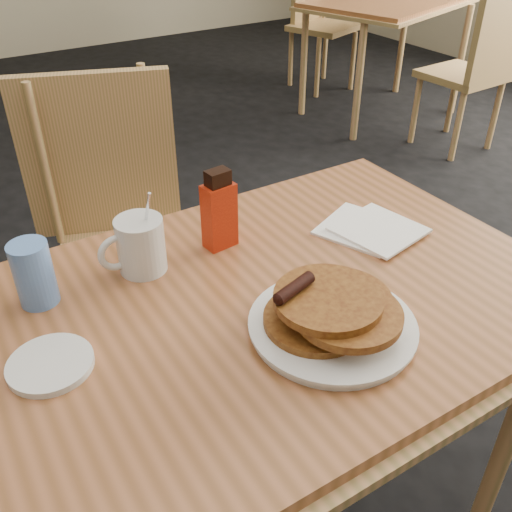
{
  "coord_description": "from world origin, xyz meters",
  "views": [
    {
      "loc": [
        -0.43,
        -0.72,
        1.4
      ],
      "look_at": [
        0.05,
        0.03,
        0.8
      ],
      "focal_mm": 40.0,
      "sensor_mm": 36.0,
      "label": 1
    }
  ],
  "objects_px": {
    "chair_main_far": "(119,215)",
    "syrup_bottle": "(219,212)",
    "chair_neighbor_near": "(478,61)",
    "coffee_mug": "(139,245)",
    "chair_neighbor_far": "(317,10)",
    "neighbor_table": "(389,5)",
    "main_table": "(265,313)",
    "pancake_plate": "(332,316)",
    "blue_tumbler": "(34,274)"
  },
  "relations": [
    {
      "from": "chair_main_far",
      "to": "chair_neighbor_near",
      "type": "height_order",
      "value": "chair_main_far"
    },
    {
      "from": "chair_neighbor_near",
      "to": "blue_tumbler",
      "type": "height_order",
      "value": "chair_neighbor_near"
    },
    {
      "from": "chair_neighbor_far",
      "to": "coffee_mug",
      "type": "height_order",
      "value": "same"
    },
    {
      "from": "chair_main_far",
      "to": "blue_tumbler",
      "type": "bearing_deg",
      "value": -102.24
    },
    {
      "from": "chair_neighbor_far",
      "to": "coffee_mug",
      "type": "distance_m",
      "value": 3.7
    },
    {
      "from": "syrup_bottle",
      "to": "neighbor_table",
      "type": "bearing_deg",
      "value": 33.82
    },
    {
      "from": "chair_main_far",
      "to": "blue_tumbler",
      "type": "relative_size",
      "value": 7.85
    },
    {
      "from": "main_table",
      "to": "chair_neighbor_far",
      "type": "relative_size",
      "value": 1.27
    },
    {
      "from": "chair_main_far",
      "to": "blue_tumbler",
      "type": "height_order",
      "value": "chair_main_far"
    },
    {
      "from": "pancake_plate",
      "to": "coffee_mug",
      "type": "bearing_deg",
      "value": 120.07
    },
    {
      "from": "neighbor_table",
      "to": "chair_main_far",
      "type": "xyz_separation_m",
      "value": [
        -2.37,
        -1.39,
        -0.13
      ]
    },
    {
      "from": "chair_main_far",
      "to": "blue_tumbler",
      "type": "xyz_separation_m",
      "value": [
        -0.33,
        -0.52,
        0.23
      ]
    },
    {
      "from": "pancake_plate",
      "to": "coffee_mug",
      "type": "xyz_separation_m",
      "value": [
        -0.2,
        0.34,
        0.03
      ]
    },
    {
      "from": "chair_main_far",
      "to": "chair_neighbor_near",
      "type": "distance_m",
      "value": 2.44
    },
    {
      "from": "blue_tumbler",
      "to": "pancake_plate",
      "type": "bearing_deg",
      "value": -41.5
    },
    {
      "from": "pancake_plate",
      "to": "syrup_bottle",
      "type": "height_order",
      "value": "syrup_bottle"
    },
    {
      "from": "chair_neighbor_near",
      "to": "syrup_bottle",
      "type": "bearing_deg",
      "value": -155.65
    },
    {
      "from": "pancake_plate",
      "to": "blue_tumbler",
      "type": "height_order",
      "value": "blue_tumbler"
    },
    {
      "from": "neighbor_table",
      "to": "coffee_mug",
      "type": "distance_m",
      "value": 3.16
    },
    {
      "from": "main_table",
      "to": "blue_tumbler",
      "type": "height_order",
      "value": "blue_tumbler"
    },
    {
      "from": "chair_neighbor_far",
      "to": "coffee_mug",
      "type": "bearing_deg",
      "value": -152.22
    },
    {
      "from": "chair_main_far",
      "to": "coffee_mug",
      "type": "xyz_separation_m",
      "value": [
        -0.13,
        -0.53,
        0.23
      ]
    },
    {
      "from": "chair_main_far",
      "to": "syrup_bottle",
      "type": "bearing_deg",
      "value": -65.23
    },
    {
      "from": "coffee_mug",
      "to": "chair_main_far",
      "type": "bearing_deg",
      "value": 90.85
    },
    {
      "from": "neighbor_table",
      "to": "pancake_plate",
      "type": "height_order",
      "value": "pancake_plate"
    },
    {
      "from": "neighbor_table",
      "to": "chair_neighbor_near",
      "type": "height_order",
      "value": "chair_neighbor_near"
    },
    {
      "from": "neighbor_table",
      "to": "syrup_bottle",
      "type": "height_order",
      "value": "syrup_bottle"
    },
    {
      "from": "main_table",
      "to": "neighbor_table",
      "type": "relative_size",
      "value": 0.93
    },
    {
      "from": "chair_neighbor_far",
      "to": "chair_neighbor_near",
      "type": "height_order",
      "value": "chair_neighbor_far"
    },
    {
      "from": "neighbor_table",
      "to": "syrup_bottle",
      "type": "bearing_deg",
      "value": -140.54
    },
    {
      "from": "syrup_bottle",
      "to": "coffee_mug",
      "type": "bearing_deg",
      "value": 172.22
    },
    {
      "from": "neighbor_table",
      "to": "syrup_bottle",
      "type": "relative_size",
      "value": 7.35
    },
    {
      "from": "chair_neighbor_near",
      "to": "coffee_mug",
      "type": "relative_size",
      "value": 5.08
    },
    {
      "from": "neighbor_table",
      "to": "coffee_mug",
      "type": "relative_size",
      "value": 7.25
    },
    {
      "from": "main_table",
      "to": "coffee_mug",
      "type": "height_order",
      "value": "coffee_mug"
    },
    {
      "from": "chair_neighbor_far",
      "to": "neighbor_table",
      "type": "bearing_deg",
      "value": -110.85
    },
    {
      "from": "syrup_bottle",
      "to": "chair_main_far",
      "type": "bearing_deg",
      "value": 88.71
    },
    {
      "from": "blue_tumbler",
      "to": "coffee_mug",
      "type": "bearing_deg",
      "value": -2.04
    },
    {
      "from": "blue_tumbler",
      "to": "syrup_bottle",
      "type": "bearing_deg",
      "value": -2.08
    },
    {
      "from": "chair_neighbor_far",
      "to": "coffee_mug",
      "type": "relative_size",
      "value": 5.29
    },
    {
      "from": "chair_neighbor_far",
      "to": "syrup_bottle",
      "type": "relative_size",
      "value": 5.36
    },
    {
      "from": "pancake_plate",
      "to": "coffee_mug",
      "type": "relative_size",
      "value": 1.65
    },
    {
      "from": "neighbor_table",
      "to": "coffee_mug",
      "type": "xyz_separation_m",
      "value": [
        -2.51,
        -1.91,
        0.1
      ]
    },
    {
      "from": "pancake_plate",
      "to": "syrup_bottle",
      "type": "bearing_deg",
      "value": 94.23
    },
    {
      "from": "main_table",
      "to": "chair_neighbor_near",
      "type": "distance_m",
      "value": 2.71
    },
    {
      "from": "chair_neighbor_far",
      "to": "blue_tumbler",
      "type": "bearing_deg",
      "value": -154.45
    },
    {
      "from": "pancake_plate",
      "to": "chair_neighbor_near",
      "type": "bearing_deg",
      "value": 33.26
    },
    {
      "from": "main_table",
      "to": "chair_main_far",
      "type": "bearing_deg",
      "value": 91.92
    },
    {
      "from": "blue_tumbler",
      "to": "chair_neighbor_far",
      "type": "bearing_deg",
      "value": 44.39
    },
    {
      "from": "coffee_mug",
      "to": "main_table",
      "type": "bearing_deg",
      "value": -36.77
    }
  ]
}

